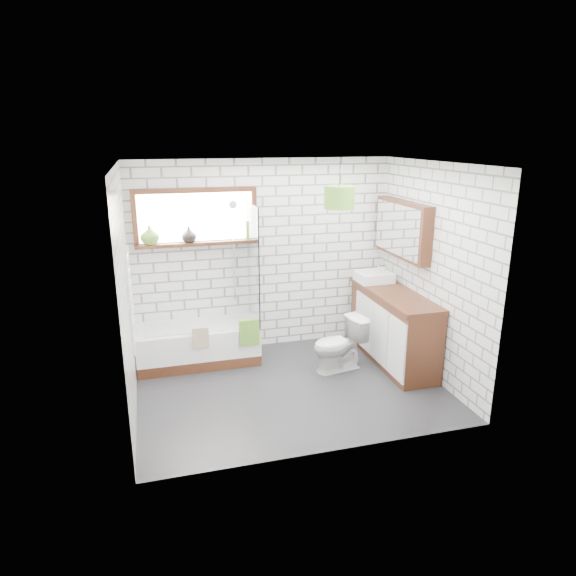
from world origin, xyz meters
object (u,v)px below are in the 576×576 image
object	(u,v)px
pendant	(339,197)
bathtub	(198,344)
toilet	(339,345)
vanity	(393,327)
basin	(374,277)

from	to	relation	value
pendant	bathtub	bearing A→B (deg)	159.12
toilet	pendant	size ratio (longest dim) A/B	1.92
vanity	toilet	world-z (taller)	vanity
bathtub	pendant	distance (m)	2.54
vanity	pendant	xyz separation A→B (m)	(-0.77, 0.01, 1.64)
toilet	pendant	xyz separation A→B (m)	(-0.02, 0.07, 1.77)
basin	toilet	size ratio (longest dim) A/B	0.67
vanity	toilet	distance (m)	0.76
vanity	pendant	world-z (taller)	pendant
basin	pendant	size ratio (longest dim) A/B	1.28
bathtub	pendant	xyz separation A→B (m)	(1.61, -0.61, 1.86)
vanity	basin	xyz separation A→B (m)	(-0.06, 0.50, 0.53)
vanity	toilet	bearing A→B (deg)	-175.52
pendant	vanity	bearing A→B (deg)	-1.06
bathtub	toilet	bearing A→B (deg)	-22.83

